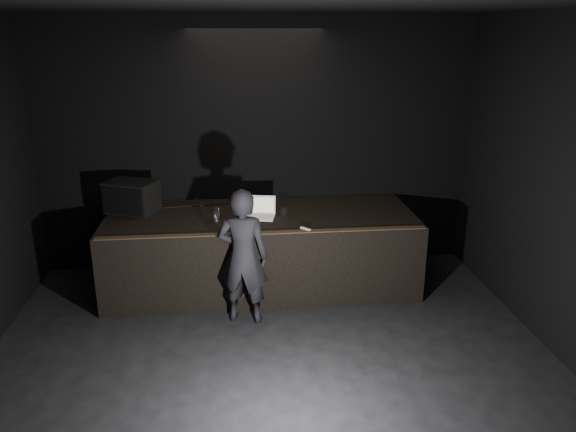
# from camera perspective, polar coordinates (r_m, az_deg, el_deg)

# --- Properties ---
(ground) EXTENTS (7.00, 7.00, 0.00)m
(ground) POSITION_cam_1_polar(r_m,az_deg,el_deg) (5.36, -0.88, -19.52)
(ground) COLOR black
(ground) RESTS_ON ground
(room_walls) EXTENTS (6.10, 7.10, 3.52)m
(room_walls) POSITION_cam_1_polar(r_m,az_deg,el_deg) (4.41, -1.01, 1.64)
(room_walls) COLOR black
(room_walls) RESTS_ON ground
(stage_riser) EXTENTS (4.00, 1.50, 1.00)m
(stage_riser) POSITION_cam_1_polar(r_m,az_deg,el_deg) (7.49, -2.73, -3.45)
(stage_riser) COLOR black
(stage_riser) RESTS_ON ground
(riser_lip) EXTENTS (3.92, 0.10, 0.01)m
(riser_lip) POSITION_cam_1_polar(r_m,az_deg,el_deg) (6.64, -2.45, -1.70)
(riser_lip) COLOR brown
(riser_lip) RESTS_ON stage_riser
(stage_monitor) EXTENTS (0.74, 0.66, 0.41)m
(stage_monitor) POSITION_cam_1_polar(r_m,az_deg,el_deg) (7.62, -15.61, 1.89)
(stage_monitor) COLOR black
(stage_monitor) RESTS_ON stage_riser
(cable) EXTENTS (0.93, 0.15, 0.02)m
(cable) POSITION_cam_1_polar(r_m,az_deg,el_deg) (7.73, -9.52, 1.03)
(cable) COLOR black
(cable) RESTS_ON stage_riser
(laptop) EXTENTS (0.42, 0.39, 0.25)m
(laptop) POSITION_cam_1_polar(r_m,az_deg,el_deg) (7.21, -2.79, 0.45)
(laptop) COLOR white
(laptop) RESTS_ON stage_riser
(beer_can) EXTENTS (0.07, 0.07, 0.17)m
(beer_can) POSITION_cam_1_polar(r_m,az_deg,el_deg) (7.09, -7.28, 0.17)
(beer_can) COLOR silver
(beer_can) RESTS_ON stage_riser
(plastic_cup) EXTENTS (0.09, 0.09, 0.11)m
(plastic_cup) POSITION_cam_1_polar(r_m,az_deg,el_deg) (7.19, -0.43, 0.34)
(plastic_cup) COLOR white
(plastic_cup) RESTS_ON stage_riser
(wii_remote) EXTENTS (0.12, 0.13, 0.03)m
(wii_remote) POSITION_cam_1_polar(r_m,az_deg,el_deg) (6.74, 1.78, -1.33)
(wii_remote) COLOR white
(wii_remote) RESTS_ON stage_riser
(person) EXTENTS (0.66, 0.51, 1.62)m
(person) POSITION_cam_1_polar(r_m,az_deg,el_deg) (6.48, -4.59, -4.14)
(person) COLOR black
(person) RESTS_ON ground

